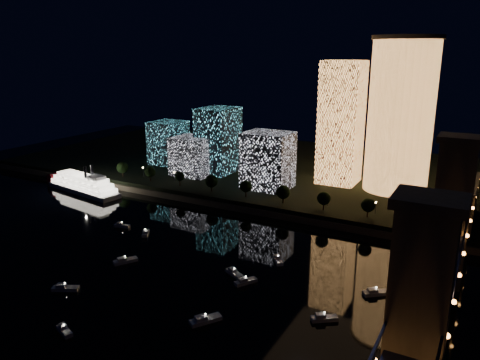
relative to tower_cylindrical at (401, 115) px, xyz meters
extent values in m
plane|color=black|center=(-31.82, -136.92, -43.74)|extent=(520.00, 520.00, 0.00)
cube|color=black|center=(-31.82, 23.08, -41.24)|extent=(420.00, 160.00, 5.00)
cube|color=#6B5E4C|center=(-31.82, -54.92, -42.24)|extent=(420.00, 6.00, 3.00)
cylinder|color=#FFA451|center=(0.00, 0.00, -1.13)|extent=(32.00, 32.00, 75.23)
cylinder|color=#6B5E4C|center=(0.00, 0.00, 37.49)|extent=(34.00, 34.00, 2.00)
cube|color=#FFA451|center=(-30.23, 0.09, -6.12)|extent=(20.50, 20.50, 65.23)
cube|color=white|center=(-59.75, -28.30, -24.03)|extent=(23.91, 20.23, 29.43)
cube|color=#5DE5FF|center=(-99.82, -12.06, -19.71)|extent=(19.03, 24.74, 38.06)
cube|color=white|center=(-109.38, -24.57, -27.73)|extent=(22.02, 20.02, 22.02)
cube|color=#5DE5FF|center=(-139.20, -8.55, -25.33)|extent=(19.16, 21.07, 26.82)
cube|color=#171F4A|center=(33.18, -136.92, -25.74)|extent=(10.00, 260.00, 2.00)
cube|color=#6B5E4C|center=(33.18, -86.92, -19.74)|extent=(11.00, 9.00, 48.00)
cube|color=#6B5E4C|center=(33.18, -156.92, -19.74)|extent=(11.00, 9.00, 48.00)
cube|color=#6B5E4C|center=(33.18, -86.92, 5.26)|extent=(13.00, 11.00, 2.00)
cube|color=#6B5E4C|center=(33.18, -156.92, 5.26)|extent=(13.00, 11.00, 2.00)
cube|color=#171F4A|center=(28.18, -136.92, -18.74)|extent=(0.50, 150.00, 0.50)
cube|color=#171F4A|center=(38.18, -136.92, -18.74)|extent=(0.50, 150.00, 0.50)
cube|color=#6B5E4C|center=(33.18, -36.92, -32.24)|extent=(12.00, 40.00, 23.00)
cube|color=#171F4A|center=(28.18, -148.92, -22.24)|extent=(0.50, 0.50, 7.00)
cube|color=#171F4A|center=(28.18, -124.92, -22.24)|extent=(0.50, 0.50, 7.00)
cube|color=#171F4A|center=(28.18, -100.92, -22.24)|extent=(0.50, 0.50, 7.00)
cube|color=#171F4A|center=(28.18, -76.92, -22.24)|extent=(0.50, 0.50, 7.00)
sphere|color=orange|center=(27.68, -136.92, -23.94)|extent=(1.20, 1.20, 1.20)
sphere|color=orange|center=(27.68, -91.92, -23.94)|extent=(1.20, 1.20, 1.20)
sphere|color=orange|center=(27.68, -46.92, -23.94)|extent=(1.20, 1.20, 1.20)
cube|color=silver|center=(-151.82, -69.62, -42.47)|extent=(51.81, 19.58, 2.53)
cube|color=white|center=(-151.82, -69.62, -40.05)|extent=(47.48, 17.86, 2.32)
cube|color=white|center=(-151.82, -69.62, -37.73)|extent=(43.15, 16.15, 2.32)
cube|color=white|center=(-151.82, -69.62, -35.41)|extent=(36.73, 14.09, 2.32)
cube|color=silver|center=(-139.34, -71.65, -33.41)|extent=(9.34, 7.60, 1.90)
cylinder|color=black|center=(-145.92, -72.72, -31.09)|extent=(1.48, 1.48, 6.33)
cylinder|color=black|center=(-145.24, -68.55, -31.09)|extent=(1.48, 1.48, 6.33)
cylinder|color=maroon|center=(-176.79, -65.55, -40.58)|extent=(8.81, 10.55, 7.38)
cube|color=silver|center=(-70.90, -126.26, -43.14)|extent=(6.87, 8.90, 1.20)
cube|color=silver|center=(-71.57, -127.38, -42.04)|extent=(3.51, 3.78, 1.00)
sphere|color=white|center=(-70.90, -126.26, -41.14)|extent=(0.36, 0.36, 0.36)
cube|color=silver|center=(-30.88, -115.85, -43.14)|extent=(8.01, 5.64, 1.20)
cube|color=silver|center=(-31.92, -115.33, -42.04)|extent=(3.31, 3.00, 1.00)
sphere|color=white|center=(-30.88, -115.85, -41.14)|extent=(0.36, 0.36, 0.36)
cube|color=silver|center=(-24.03, -145.00, -43.14)|extent=(7.74, 9.51, 1.20)
cube|color=silver|center=(-24.82, -146.18, -42.04)|extent=(3.87, 4.10, 1.00)
sphere|color=white|center=(-24.03, -145.00, -41.14)|extent=(0.36, 0.36, 0.36)
cube|color=silver|center=(-24.68, -119.18, -43.14)|extent=(6.24, 8.06, 1.20)
cube|color=silver|center=(-25.29, -120.20, -42.04)|extent=(3.18, 3.42, 1.00)
sphere|color=white|center=(-24.68, -119.18, -41.14)|extent=(0.36, 0.36, 0.36)
cube|color=silver|center=(-21.89, -99.07, -43.14)|extent=(6.30, 7.11, 1.20)
cube|color=silver|center=(-22.57, -98.21, -42.04)|extent=(3.05, 3.15, 1.00)
sphere|color=white|center=(-21.89, -99.07, -41.14)|extent=(0.36, 0.36, 0.36)
cube|color=silver|center=(15.39, -105.86, -43.14)|extent=(8.25, 7.29, 1.20)
cube|color=silver|center=(14.40, -106.64, -42.04)|extent=(3.65, 3.53, 1.00)
sphere|color=white|center=(15.39, -105.86, -41.14)|extent=(0.36, 0.36, 0.36)
cube|color=silver|center=(5.68, -127.93, -43.14)|extent=(7.74, 6.52, 1.20)
cube|color=silver|center=(4.74, -128.61, -42.04)|extent=(3.38, 3.21, 1.00)
sphere|color=white|center=(5.68, -127.93, -41.14)|extent=(0.36, 0.36, 0.36)
cube|color=silver|center=(-55.27, -168.28, -43.14)|extent=(7.03, 4.28, 1.20)
cube|color=silver|center=(-56.22, -167.94, -42.04)|extent=(2.80, 2.43, 1.00)
sphere|color=white|center=(-55.27, -168.28, -41.14)|extent=(0.36, 0.36, 0.36)
cube|color=silver|center=(-73.99, -151.33, -43.14)|extent=(8.76, 6.34, 1.20)
cube|color=silver|center=(-75.12, -151.92, -42.04)|extent=(3.65, 3.33, 1.00)
sphere|color=white|center=(-73.99, -151.33, -41.14)|extent=(0.36, 0.36, 0.36)
cube|color=silver|center=(-81.94, -101.66, -43.14)|extent=(5.80, 7.36, 1.20)
cube|color=silver|center=(-81.37, -102.58, -42.04)|extent=(2.94, 3.14, 1.00)
sphere|color=white|center=(-81.94, -101.66, -41.14)|extent=(0.36, 0.36, 0.36)
cube|color=silver|center=(-96.59, -99.90, -43.14)|extent=(7.22, 3.85, 1.20)
cube|color=silver|center=(-97.59, -100.15, -42.04)|extent=(2.78, 2.33, 1.00)
sphere|color=white|center=(-96.59, -99.90, -41.14)|extent=(0.36, 0.36, 0.36)
cylinder|color=black|center=(-141.82, -48.92, -36.74)|extent=(0.70, 0.70, 4.00)
sphere|color=black|center=(-141.82, -48.92, -33.24)|extent=(6.62, 6.62, 6.62)
cylinder|color=black|center=(-121.82, -48.92, -36.74)|extent=(0.70, 0.70, 4.00)
sphere|color=black|center=(-121.82, -48.92, -33.24)|extent=(6.04, 6.04, 6.04)
cylinder|color=black|center=(-101.82, -48.92, -36.74)|extent=(0.70, 0.70, 4.00)
sphere|color=black|center=(-101.82, -48.92, -33.24)|extent=(5.16, 5.16, 5.16)
cylinder|color=black|center=(-81.82, -48.92, -36.74)|extent=(0.70, 0.70, 4.00)
sphere|color=black|center=(-81.82, -48.92, -33.24)|extent=(6.62, 6.62, 6.62)
cylinder|color=black|center=(-61.82, -48.92, -36.74)|extent=(0.70, 0.70, 4.00)
sphere|color=black|center=(-61.82, -48.92, -33.24)|extent=(5.85, 5.85, 5.85)
cylinder|color=black|center=(-41.82, -48.92, -36.74)|extent=(0.70, 0.70, 4.00)
sphere|color=black|center=(-41.82, -48.92, -33.24)|extent=(6.66, 6.66, 6.66)
cylinder|color=black|center=(-21.82, -48.92, -36.74)|extent=(0.70, 0.70, 4.00)
sphere|color=black|center=(-21.82, -48.92, -33.24)|extent=(6.20, 6.20, 6.20)
cylinder|color=black|center=(-1.82, -48.92, -36.74)|extent=(0.70, 0.70, 4.00)
sphere|color=black|center=(-1.82, -48.92, -33.24)|extent=(6.14, 6.14, 6.14)
cylinder|color=black|center=(18.18, -48.92, -36.74)|extent=(0.70, 0.70, 4.00)
sphere|color=black|center=(18.18, -48.92, -33.24)|extent=(6.23, 6.23, 6.23)
cylinder|color=black|center=(-131.82, -42.92, -36.24)|extent=(0.24, 0.24, 5.00)
sphere|color=#FFCC7F|center=(-131.82, -42.92, -33.44)|extent=(0.70, 0.70, 0.70)
cylinder|color=black|center=(-109.82, -42.92, -36.24)|extent=(0.24, 0.24, 5.00)
sphere|color=#FFCC7F|center=(-109.82, -42.92, -33.44)|extent=(0.70, 0.70, 0.70)
cylinder|color=black|center=(-87.82, -42.92, -36.24)|extent=(0.24, 0.24, 5.00)
sphere|color=#FFCC7F|center=(-87.82, -42.92, -33.44)|extent=(0.70, 0.70, 0.70)
cylinder|color=black|center=(-65.82, -42.92, -36.24)|extent=(0.24, 0.24, 5.00)
sphere|color=#FFCC7F|center=(-65.82, -42.92, -33.44)|extent=(0.70, 0.70, 0.70)
cylinder|color=black|center=(-43.82, -42.92, -36.24)|extent=(0.24, 0.24, 5.00)
sphere|color=#FFCC7F|center=(-43.82, -42.92, -33.44)|extent=(0.70, 0.70, 0.70)
cylinder|color=black|center=(-21.82, -42.92, -36.24)|extent=(0.24, 0.24, 5.00)
sphere|color=#FFCC7F|center=(-21.82, -42.92, -33.44)|extent=(0.70, 0.70, 0.70)
cylinder|color=black|center=(0.18, -42.92, -36.24)|extent=(0.24, 0.24, 5.00)
sphere|color=#FFCC7F|center=(0.18, -42.92, -33.44)|extent=(0.70, 0.70, 0.70)
camera|label=1|loc=(41.36, -244.20, 31.75)|focal=35.00mm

